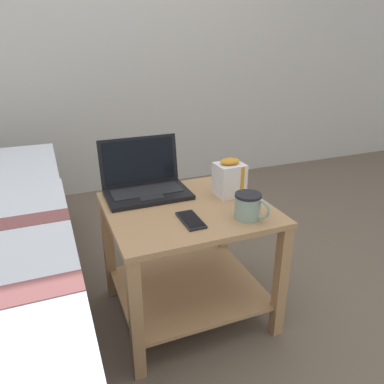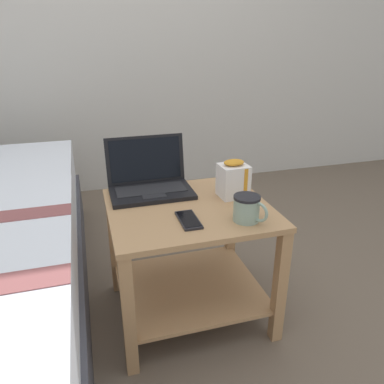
# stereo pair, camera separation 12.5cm
# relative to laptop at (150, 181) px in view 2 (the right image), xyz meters

# --- Properties ---
(ground_plane) EXTENTS (8.00, 8.00, 0.00)m
(ground_plane) POSITION_rel_laptop_xyz_m (0.12, -0.20, -0.57)
(ground_plane) COLOR brown
(back_wall) EXTENTS (8.00, 0.05, 2.50)m
(back_wall) POSITION_rel_laptop_xyz_m (0.12, 1.42, 0.68)
(back_wall) COLOR beige
(back_wall) RESTS_ON ground_plane
(bedside_table) EXTENTS (0.64, 0.57, 0.52)m
(bedside_table) POSITION_rel_laptop_xyz_m (0.12, -0.20, -0.23)
(bedside_table) COLOR tan
(bedside_table) RESTS_ON ground_plane
(laptop) EXTENTS (0.35, 0.25, 0.23)m
(laptop) POSITION_rel_laptop_xyz_m (0.00, 0.00, 0.00)
(laptop) COLOR black
(laptop) RESTS_ON bedside_table
(mug_front_left) EXTENTS (0.10, 0.13, 0.10)m
(mug_front_left) POSITION_rel_laptop_xyz_m (0.29, -0.38, 0.01)
(mug_front_left) COLOR #8CA593
(mug_front_left) RESTS_ON bedside_table
(snack_bag) EXTENTS (0.12, 0.11, 0.16)m
(snack_bag) POSITION_rel_laptop_xyz_m (0.33, -0.15, 0.03)
(snack_bag) COLOR white
(snack_bag) RESTS_ON bedside_table
(cell_phone) EXTENTS (0.07, 0.15, 0.01)m
(cell_phone) POSITION_rel_laptop_xyz_m (0.08, -0.32, -0.04)
(cell_phone) COLOR black
(cell_phone) RESTS_ON bedside_table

